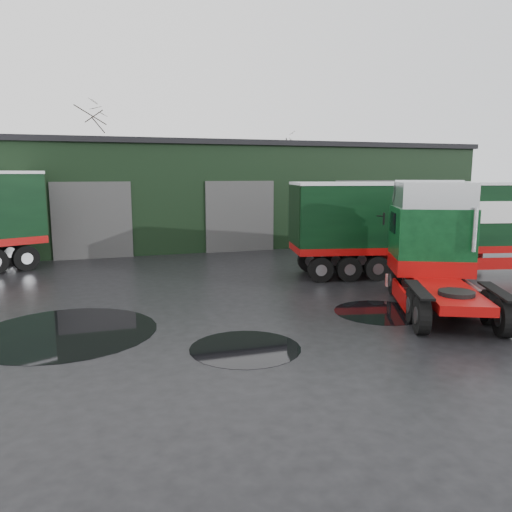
{
  "coord_description": "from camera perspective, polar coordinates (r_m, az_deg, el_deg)",
  "views": [
    {
      "loc": [
        -6.01,
        -13.24,
        4.42
      ],
      "look_at": [
        -0.88,
        2.32,
        1.7
      ],
      "focal_mm": 35.0,
      "sensor_mm": 36.0,
      "label": 1
    }
  ],
  "objects": [
    {
      "name": "ground",
      "position": [
        15.2,
        5.95,
        -7.53
      ],
      "size": [
        100.0,
        100.0,
        0.0
      ],
      "primitive_type": "plane",
      "color": "black"
    },
    {
      "name": "warehouse",
      "position": [
        34.22,
        -4.73,
        7.27
      ],
      "size": [
        32.4,
        12.4,
        6.3
      ],
      "color": "black",
      "rests_on": "ground"
    },
    {
      "name": "hero_tractor",
      "position": [
        16.81,
        20.7,
        0.82
      ],
      "size": [
        5.39,
        7.28,
        4.17
      ],
      "primitive_type": null,
      "rotation": [
        0.0,
        0.0,
        -0.43
      ],
      "color": "#093416",
      "rests_on": "ground"
    },
    {
      "name": "lorry_right",
      "position": [
        23.12,
        19.2,
        3.01
      ],
      "size": [
        15.8,
        5.89,
        4.09
      ],
      "primitive_type": null,
      "rotation": [
        0.0,
        0.0,
        -1.78
      ],
      "color": "silver",
      "rests_on": "ground"
    },
    {
      "name": "wash_bucket",
      "position": [
        19.61,
        25.56,
        -4.14
      ],
      "size": [
        0.33,
        0.33,
        0.27
      ],
      "primitive_type": "cylinder",
      "rotation": [
        0.0,
        0.0,
        0.17
      ],
      "color": "#060792",
      "rests_on": "ground"
    },
    {
      "name": "tree_back_a",
      "position": [
        43.25,
        -18.49,
        9.38
      ],
      "size": [
        4.4,
        4.4,
        9.5
      ],
      "primitive_type": null,
      "color": "black",
      "rests_on": "ground"
    },
    {
      "name": "tree_back_b",
      "position": [
        46.12,
        2.09,
        8.58
      ],
      "size": [
        4.4,
        4.4,
        7.5
      ],
      "primitive_type": null,
      "color": "black",
      "rests_on": "ground"
    },
    {
      "name": "puddle_0",
      "position": [
        12.97,
        -1.24,
        -10.49
      ],
      "size": [
        2.86,
        2.86,
        0.01
      ],
      "primitive_type": "cylinder",
      "color": "black",
      "rests_on": "ground"
    },
    {
      "name": "puddle_1",
      "position": [
        16.66,
        14.01,
        -6.24
      ],
      "size": [
        2.96,
        2.96,
        0.01
      ],
      "primitive_type": "cylinder",
      "color": "black",
      "rests_on": "ground"
    },
    {
      "name": "puddle_2",
      "position": [
        15.19,
        -20.9,
        -8.12
      ],
      "size": [
        5.05,
        5.05,
        0.01
      ],
      "primitive_type": "cylinder",
      "color": "black",
      "rests_on": "ground"
    }
  ]
}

